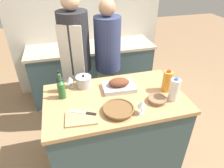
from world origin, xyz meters
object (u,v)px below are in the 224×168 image
(wine_glass_left, at_px, (70,79))
(condiment_bottle_short, at_px, (105,43))
(wine_bottle_green, at_px, (61,89))
(person_cook_guest, at_px, (108,60))
(wicker_basket, at_px, (118,109))
(cutting_board, at_px, (81,118))
(wine_glass_right, at_px, (142,104))
(roasting_pan, at_px, (119,85))
(mixing_bowl, at_px, (157,99))
(knife_chef, at_px, (84,113))
(condiment_bottle_tall, at_px, (84,43))
(person_cook_aproned, at_px, (76,59))
(wine_bottle_dark, at_px, (60,83))
(juice_jug, at_px, (167,81))
(stock_pot, at_px, (84,81))
(milk_jug, at_px, (174,90))

(wine_glass_left, bearing_deg, condiment_bottle_short, 58.94)
(wine_bottle_green, bearing_deg, person_cook_guest, 46.47)
(wicker_basket, xyz_separation_m, wine_glass_left, (-0.38, 0.52, 0.07))
(cutting_board, relative_size, wine_glass_right, 2.20)
(roasting_pan, height_order, mixing_bowl, roasting_pan)
(wine_glass_right, bearing_deg, knife_chef, 167.26)
(roasting_pan, distance_m, wine_bottle_green, 0.58)
(condiment_bottle_tall, xyz_separation_m, person_cook_aproned, (-0.18, -0.60, 0.02))
(cutting_board, bearing_deg, condiment_bottle_short, 69.64)
(cutting_board, bearing_deg, wine_glass_right, -6.96)
(knife_chef, relative_size, condiment_bottle_tall, 1.31)
(mixing_bowl, distance_m, wine_bottle_dark, 0.97)
(wine_bottle_green, bearing_deg, wine_glass_left, 61.57)
(juice_jug, xyz_separation_m, wine_glass_left, (-0.96, 0.32, -0.02))
(wine_glass_left, xyz_separation_m, knife_chef, (0.07, -0.48, -0.07))
(knife_chef, height_order, condiment_bottle_tall, condiment_bottle_tall)
(condiment_bottle_short, distance_m, person_cook_aproned, 0.75)
(wine_bottle_green, height_order, wine_glass_right, wine_bottle_green)
(juice_jug, distance_m, wine_bottle_dark, 1.09)
(stock_pot, distance_m, mixing_bowl, 0.78)
(condiment_bottle_short, bearing_deg, wine_glass_left, -121.06)
(wine_bottle_green, distance_m, person_cook_aproned, 0.70)
(juice_jug, distance_m, person_cook_guest, 0.91)
(cutting_board, relative_size, knife_chef, 1.24)
(wine_bottle_green, bearing_deg, stock_pot, 32.27)
(condiment_bottle_tall, xyz_separation_m, person_cook_guest, (0.23, -0.62, -0.03))
(mixing_bowl, relative_size, wine_bottle_green, 0.68)
(mixing_bowl, xyz_separation_m, wine_bottle_dark, (-0.88, 0.42, 0.07))
(wicker_basket, relative_size, stock_pot, 1.73)
(wine_bottle_dark, bearing_deg, wicker_basket, -44.15)
(person_cook_aproned, bearing_deg, wine_bottle_dark, -91.44)
(milk_jug, distance_m, wine_bottle_green, 1.08)
(mixing_bowl, relative_size, juice_jug, 0.76)
(stock_pot, bearing_deg, condiment_bottle_short, 65.47)
(wine_bottle_dark, xyz_separation_m, condiment_bottle_short, (0.73, 1.10, -0.05))
(wicker_basket, relative_size, wine_bottle_green, 1.09)
(wine_glass_left, xyz_separation_m, person_cook_aproned, (0.12, 0.49, -0.01))
(juice_jug, relative_size, wine_glass_left, 1.87)
(wicker_basket, height_order, wine_bottle_dark, wine_bottle_dark)
(milk_jug, distance_m, person_cook_aproned, 1.27)
(stock_pot, distance_m, person_cook_guest, 0.64)
(wine_glass_right, bearing_deg, cutting_board, 173.04)
(roasting_pan, distance_m, wine_glass_right, 0.44)
(roasting_pan, relative_size, mixing_bowl, 1.96)
(roasting_pan, bearing_deg, juice_jug, -17.81)
(wine_bottle_dark, height_order, condiment_bottle_short, wine_bottle_dark)
(wicker_basket, height_order, mixing_bowl, same)
(wine_glass_right, bearing_deg, condiment_bottle_tall, 99.06)
(condiment_bottle_short, bearing_deg, wine_bottle_dark, -123.56)
(cutting_board, bearing_deg, person_cook_aproned, 85.83)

